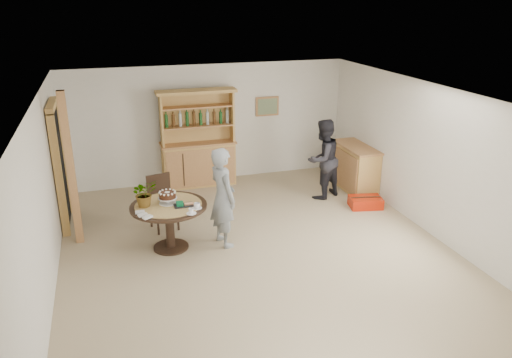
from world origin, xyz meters
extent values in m
plane|color=tan|center=(0.00, 0.00, 0.00)|extent=(7.00, 7.00, 0.00)
cube|color=white|center=(0.00, 3.50, 1.25)|extent=(6.00, 0.04, 2.50)
cube|color=white|center=(0.00, -3.50, 1.25)|extent=(6.00, 0.04, 2.50)
cube|color=white|center=(-3.00, 0.00, 1.25)|extent=(0.04, 7.00, 2.50)
cube|color=white|center=(3.00, 0.00, 1.25)|extent=(0.04, 7.00, 2.50)
cube|color=white|center=(0.00, 0.00, 2.50)|extent=(6.00, 7.00, 0.04)
cube|color=tan|center=(1.30, 3.47, 1.55)|extent=(0.52, 0.03, 0.42)
cube|color=#59724C|center=(1.30, 3.45, 1.55)|extent=(0.44, 0.02, 0.34)
cube|color=black|center=(-2.94, 2.00, 1.05)|extent=(0.10, 0.90, 2.10)
cube|color=tan|center=(-2.92, 1.50, 1.05)|extent=(0.12, 0.10, 2.10)
cube|color=tan|center=(-2.92, 2.50, 1.05)|extent=(0.12, 0.10, 2.10)
cube|color=tan|center=(-2.92, 2.00, 2.13)|extent=(0.12, 1.10, 0.10)
cube|color=tan|center=(-2.70, 1.20, 1.25)|extent=(0.12, 0.12, 2.50)
cube|color=tan|center=(-0.30, 3.24, 0.45)|extent=(1.50, 0.50, 0.90)
cube|color=tan|center=(-0.30, 3.24, 0.92)|extent=(1.56, 0.54, 0.04)
cube|color=tan|center=(-0.30, 3.34, 1.47)|extent=(1.50, 0.04, 1.06)
cube|color=tan|center=(-1.03, 3.19, 1.47)|extent=(0.04, 0.34, 1.06)
cube|color=tan|center=(0.43, 3.19, 1.47)|extent=(0.04, 0.34, 1.06)
cube|color=tan|center=(-0.30, 3.19, 1.30)|extent=(1.44, 0.32, 0.03)
cube|color=tan|center=(-0.30, 3.19, 1.70)|extent=(1.44, 0.32, 0.03)
cube|color=tan|center=(-0.30, 3.19, 2.01)|extent=(1.62, 0.40, 0.06)
cylinder|color=#194C1E|center=(-0.86, 3.19, 1.46)|extent=(0.07, 0.07, 0.28)
cylinder|color=#4C2D14|center=(-0.70, 3.19, 1.46)|extent=(0.07, 0.07, 0.28)
cylinder|color=#B2BFB2|center=(-0.54, 3.19, 1.46)|extent=(0.07, 0.07, 0.28)
cylinder|color=#194C1E|center=(-0.38, 3.19, 1.46)|extent=(0.07, 0.07, 0.28)
cylinder|color=#4C2D14|center=(-0.22, 3.19, 1.46)|extent=(0.07, 0.07, 0.28)
cylinder|color=#B2BFB2|center=(-0.06, 3.19, 1.46)|extent=(0.07, 0.07, 0.28)
cylinder|color=#194C1E|center=(0.10, 3.19, 1.46)|extent=(0.07, 0.07, 0.28)
cylinder|color=#4C2D14|center=(0.26, 3.19, 1.46)|extent=(0.07, 0.07, 0.28)
cube|color=tan|center=(2.74, 2.00, 0.45)|extent=(0.50, 1.20, 0.90)
cube|color=tan|center=(2.74, 2.00, 0.92)|extent=(0.54, 1.26, 0.04)
cylinder|color=black|center=(-1.30, 0.53, 0.73)|extent=(1.20, 1.20, 0.04)
cylinder|color=black|center=(-1.30, 0.53, 0.36)|extent=(0.14, 0.14, 0.70)
cylinder|color=black|center=(-1.30, 0.53, 0.01)|extent=(0.56, 0.56, 0.03)
cylinder|color=tan|center=(-1.30, 0.53, 0.76)|extent=(1.04, 1.04, 0.01)
cube|color=black|center=(-1.30, 1.28, 0.45)|extent=(0.50, 0.50, 0.04)
cube|color=black|center=(-1.34, 1.46, 0.70)|extent=(0.42, 0.12, 0.46)
cube|color=black|center=(-1.34, 1.46, 0.92)|extent=(0.42, 0.13, 0.05)
cube|color=black|center=(-1.43, 1.06, 0.22)|extent=(0.04, 0.04, 0.44)
cube|color=black|center=(-1.08, 1.15, 0.22)|extent=(0.04, 0.04, 0.44)
cube|color=black|center=(-1.51, 1.41, 0.22)|extent=(0.04, 0.04, 0.44)
cube|color=black|center=(-1.16, 1.50, 0.22)|extent=(0.04, 0.04, 0.44)
cylinder|color=white|center=(-1.30, 0.58, 0.77)|extent=(0.28, 0.28, 0.01)
cylinder|color=white|center=(-1.30, 0.58, 0.81)|extent=(0.05, 0.05, 0.08)
cylinder|color=white|center=(-1.30, 0.58, 0.85)|extent=(0.30, 0.30, 0.01)
cylinder|color=#3F1E12|center=(-1.30, 0.58, 0.90)|extent=(0.26, 0.26, 0.09)
cylinder|color=white|center=(-1.30, 0.58, 0.95)|extent=(0.08, 0.08, 0.01)
sphere|color=white|center=(-1.18, 0.58, 0.95)|extent=(0.04, 0.04, 0.04)
sphere|color=white|center=(-1.19, 0.64, 0.95)|extent=(0.04, 0.04, 0.04)
sphere|color=white|center=(-1.24, 0.68, 0.95)|extent=(0.04, 0.04, 0.04)
sphere|color=white|center=(-1.30, 0.70, 0.95)|extent=(0.04, 0.04, 0.04)
sphere|color=white|center=(-1.36, 0.68, 0.95)|extent=(0.04, 0.04, 0.04)
sphere|color=white|center=(-1.40, 0.64, 0.95)|extent=(0.04, 0.04, 0.04)
sphere|color=white|center=(-1.42, 0.58, 0.95)|extent=(0.04, 0.04, 0.04)
sphere|color=white|center=(-1.40, 0.52, 0.95)|extent=(0.04, 0.04, 0.04)
sphere|color=white|center=(-1.36, 0.48, 0.95)|extent=(0.04, 0.04, 0.04)
sphere|color=white|center=(-1.30, 0.46, 0.95)|extent=(0.04, 0.04, 0.04)
sphere|color=white|center=(-1.24, 0.48, 0.95)|extent=(0.04, 0.04, 0.04)
sphere|color=white|center=(-1.19, 0.52, 0.95)|extent=(0.04, 0.04, 0.04)
imported|color=#3F7233|center=(-1.65, 0.58, 0.97)|extent=(0.47, 0.44, 0.42)
cube|color=black|center=(-1.08, 0.41, 0.77)|extent=(0.30, 0.20, 0.01)
cube|color=#0B6838|center=(-1.14, 0.41, 0.80)|extent=(0.10, 0.10, 0.06)
cube|color=#0B6838|center=(-1.14, 0.41, 0.83)|extent=(0.11, 0.02, 0.01)
cylinder|color=white|center=(-0.90, 0.25, 0.76)|extent=(0.15, 0.15, 0.01)
imported|color=white|center=(-0.90, 0.25, 0.81)|extent=(0.10, 0.10, 0.08)
cylinder|color=white|center=(-1.02, 0.08, 0.76)|extent=(0.15, 0.15, 0.01)
imported|color=white|center=(-1.02, 0.08, 0.81)|extent=(0.08, 0.08, 0.07)
cube|color=white|center=(-1.75, 0.33, 0.78)|extent=(0.14, 0.08, 0.03)
cube|color=white|center=(-1.72, 0.21, 0.78)|extent=(0.16, 0.11, 0.03)
cube|color=white|center=(-1.66, 0.11, 0.78)|extent=(0.16, 0.14, 0.03)
imported|color=gray|center=(-0.45, 0.43, 0.82)|extent=(0.53, 0.67, 1.63)
imported|color=black|center=(1.91, 1.81, 0.80)|extent=(0.96, 0.87, 1.59)
cube|color=red|center=(2.50, 1.08, 0.10)|extent=(0.67, 0.51, 0.20)
cube|color=black|center=(2.50, 1.08, 0.20)|extent=(0.56, 0.15, 0.01)
camera|label=1|loc=(-2.10, -6.71, 3.83)|focal=35.00mm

